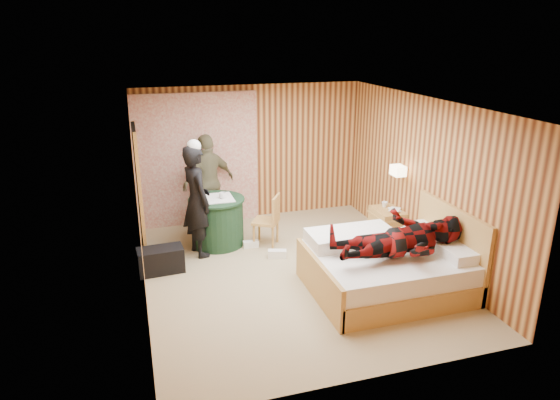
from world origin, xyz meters
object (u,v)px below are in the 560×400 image
object	(u,v)px
woman_standing	(197,201)
chair_near	(270,217)
bed	(388,268)
man_on_bed	(402,228)
wall_lamp	(398,170)
round_table	(217,221)
man_at_table	(209,182)
chair_far	(209,200)
nightstand	(387,225)
duffel_bag	(161,260)

from	to	relation	value
woman_standing	chair_near	bearing A→B (deg)	-106.14
bed	man_on_bed	xyz separation A→B (m)	(0.03, -0.23, 0.67)
wall_lamp	woman_standing	bearing A→B (deg)	168.82
wall_lamp	woman_standing	world-z (taller)	woman_standing
bed	woman_standing	size ratio (longest dim) A/B	1.16
round_table	chair_near	xyz separation A→B (m)	(0.83, -0.31, 0.09)
bed	man_at_table	distance (m)	3.61
man_on_bed	bed	bearing A→B (deg)	96.97
man_at_table	chair_far	bearing A→B (deg)	51.16
chair_near	man_on_bed	size ratio (longest dim) A/B	0.49
bed	woman_standing	distance (m)	3.07
round_table	man_on_bed	bearing A→B (deg)	-50.31
wall_lamp	chair_near	size ratio (longest dim) A/B	0.30
chair_far	woman_standing	size ratio (longest dim) A/B	0.52
nightstand	chair_near	xyz separation A→B (m)	(-1.91, 0.44, 0.20)
nightstand	man_at_table	distance (m)	3.19
round_table	woman_standing	distance (m)	0.66
chair_near	duffel_bag	distance (m)	1.90
wall_lamp	nightstand	xyz separation A→B (m)	(-0.04, 0.15, -0.99)
woman_standing	nightstand	bearing A→B (deg)	-113.51
chair_far	duffel_bag	world-z (taller)	chair_far
duffel_bag	man_at_table	world-z (taller)	man_at_table
bed	chair_near	distance (m)	2.22
bed	duffel_bag	world-z (taller)	bed
man_at_table	bed	bearing A→B (deg)	101.20
wall_lamp	man_at_table	world-z (taller)	man_at_table
duffel_bag	man_at_table	xyz separation A→B (m)	(0.99, 1.53, 0.68)
wall_lamp	man_at_table	xyz separation A→B (m)	(-2.79, 1.67, -0.44)
chair_near	bed	bearing A→B (deg)	61.99
chair_near	duffel_bag	bearing A→B (deg)	-45.40
duffel_bag	woman_standing	xyz separation A→B (m)	(0.64, 0.48, 0.71)
man_on_bed	nightstand	bearing A→B (deg)	66.46
chair_far	woman_standing	xyz separation A→B (m)	(-0.34, -1.01, 0.35)
woman_standing	bed	bearing A→B (deg)	-144.24
nightstand	duffel_bag	bearing A→B (deg)	-179.82
nightstand	round_table	xyz separation A→B (m)	(-2.74, 0.75, 0.11)
nightstand	chair_far	bearing A→B (deg)	151.86
nightstand	duffel_bag	xyz separation A→B (m)	(-3.73, -0.01, -0.12)
man_on_bed	chair_near	bearing A→B (deg)	119.20
woman_standing	wall_lamp	bearing A→B (deg)	-116.07
wall_lamp	duffel_bag	size ratio (longest dim) A/B	0.39
round_table	chair_near	bearing A→B (deg)	-20.25
wall_lamp	man_on_bed	size ratio (longest dim) A/B	0.15
woman_standing	man_on_bed	world-z (taller)	man_on_bed
duffel_bag	wall_lamp	bearing A→B (deg)	-5.94
woman_standing	chair_far	bearing A→B (deg)	-33.47
chair_far	man_at_table	world-z (taller)	man_at_table
chair_far	chair_near	bearing A→B (deg)	-60.69
man_at_table	man_on_bed	size ratio (longest dim) A/B	0.97
man_on_bed	duffel_bag	bearing A→B (deg)	150.98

